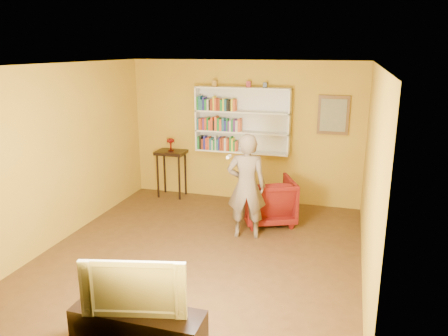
% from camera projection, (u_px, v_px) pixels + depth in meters
% --- Properties ---
extents(room_shell, '(5.30, 5.80, 2.88)m').
position_uv_depth(room_shell, '(202.00, 187.00, 6.17)').
color(room_shell, '#432C15').
rests_on(room_shell, ground).
extents(bookshelf, '(1.80, 0.29, 1.23)m').
position_uv_depth(bookshelf, '(243.00, 120.00, 8.24)').
color(bookshelf, silver).
rests_on(bookshelf, room_shell).
extents(books_row_lower, '(0.78, 0.19, 0.26)m').
position_uv_depth(books_row_lower, '(218.00, 144.00, 8.39)').
color(books_row_lower, '#1B7A32').
rests_on(books_row_lower, bookshelf).
extents(books_row_middle, '(0.85, 0.19, 0.27)m').
position_uv_depth(books_row_middle, '(220.00, 125.00, 8.28)').
color(books_row_middle, '#206078').
rests_on(books_row_middle, bookshelf).
extents(books_row_upper, '(0.74, 0.19, 0.27)m').
position_uv_depth(books_row_upper, '(217.00, 104.00, 8.20)').
color(books_row_upper, '#1B7A32').
rests_on(books_row_upper, bookshelf).
extents(ornament_left, '(0.08, 0.08, 0.11)m').
position_uv_depth(ornament_left, '(215.00, 83.00, 8.15)').
color(ornament_left, olive).
rests_on(ornament_left, bookshelf).
extents(ornament_centre, '(0.08, 0.08, 0.11)m').
position_uv_depth(ornament_centre, '(249.00, 84.00, 7.98)').
color(ornament_centre, maroon).
rests_on(ornament_centre, bookshelf).
extents(ornament_right, '(0.07, 0.07, 0.09)m').
position_uv_depth(ornament_right, '(265.00, 85.00, 7.90)').
color(ornament_right, '#424D6E').
rests_on(ornament_right, bookshelf).
extents(framed_painting, '(0.55, 0.05, 0.70)m').
position_uv_depth(framed_painting, '(333.00, 115.00, 7.80)').
color(framed_painting, '#503517').
rests_on(framed_painting, room_shell).
extents(console_table, '(0.57, 0.44, 0.94)m').
position_uv_depth(console_table, '(171.00, 159.00, 8.70)').
color(console_table, black).
rests_on(console_table, ground).
extents(ruby_lustre, '(0.16, 0.16, 0.26)m').
position_uv_depth(ruby_lustre, '(171.00, 142.00, 8.61)').
color(ruby_lustre, maroon).
rests_on(ruby_lustre, console_table).
extents(armchair, '(1.12, 1.13, 0.79)m').
position_uv_depth(armchair, '(268.00, 200.00, 7.46)').
color(armchair, '#4B0506').
rests_on(armchair, ground).
extents(person, '(0.68, 0.51, 1.68)m').
position_uv_depth(person, '(246.00, 186.00, 6.76)').
color(person, brown).
rests_on(person, ground).
extents(game_remote, '(0.04, 0.15, 0.04)m').
position_uv_depth(game_remote, '(229.00, 157.00, 6.35)').
color(game_remote, white).
rests_on(game_remote, person).
extents(tv_cabinet, '(1.31, 0.39, 0.47)m').
position_uv_depth(tv_cabinet, '(139.00, 332.00, 4.26)').
color(tv_cabinet, black).
rests_on(tv_cabinet, ground).
extents(television, '(1.00, 0.36, 0.57)m').
position_uv_depth(television, '(136.00, 284.00, 4.12)').
color(television, black).
rests_on(television, tv_cabinet).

